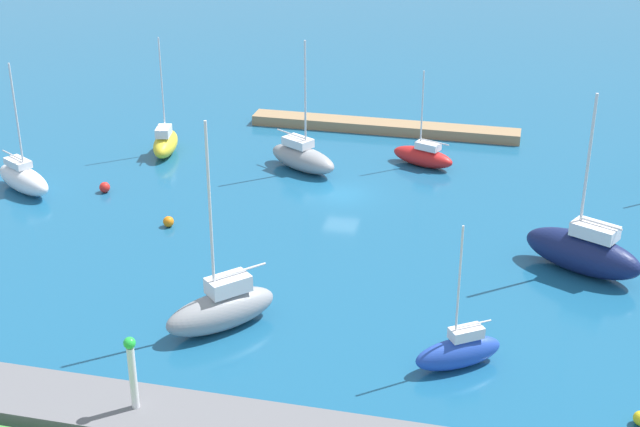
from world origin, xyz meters
name	(u,v)px	position (x,y,z in m)	size (l,w,h in m)	color
water	(341,194)	(0.00, 0.00, 0.00)	(160.00, 160.00, 0.00)	#19567F
pier_dock	(384,127)	(-0.68, -14.54, 0.44)	(23.55, 2.17, 0.87)	#997A56
harbor_beacon	(132,368)	(3.44, 29.07, 3.35)	(0.56, 0.56, 3.73)	silver
sailboat_gray_inner_mooring	(302,157)	(4.03, -4.10, 1.07)	(6.69, 5.20, 10.40)	gray
sailboat_blue_west_end	(459,351)	(-10.55, 20.57, 0.94)	(4.78, 3.88, 8.09)	#2347B2
sailboat_white_mid_basin	(23,178)	(23.10, 4.89, 1.06)	(6.27, 4.78, 9.84)	white
sailboat_yellow_along_channel	(165,142)	(15.85, -4.93, 1.00)	(2.77, 5.32, 9.63)	yellow
sailboat_red_far_south	(423,156)	(-5.09, -7.16, 0.85)	(5.50, 3.54, 7.72)	red
sailboat_gray_center_basin	(222,308)	(2.50, 19.76, 1.24)	(6.09, 6.31, 12.12)	gray
sailboat_navy_outer_mooring	(583,251)	(-16.95, 8.40, 1.42)	(7.81, 5.58, 11.38)	#141E4C
mooring_buoy_red	(105,187)	(17.21, 3.66, 0.40)	(0.79, 0.79, 0.79)	red
mooring_buoy_orange	(168,222)	(10.34, 8.17, 0.37)	(0.75, 0.75, 0.75)	orange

